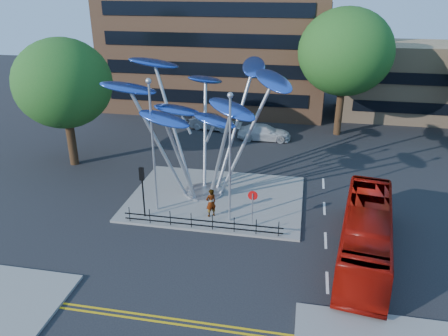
% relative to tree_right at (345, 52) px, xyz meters
% --- Properties ---
extents(ground, '(120.00, 120.00, 0.00)m').
position_rel_tree_right_xyz_m(ground, '(-8.00, -22.00, -8.04)').
color(ground, black).
rests_on(ground, ground).
extents(traffic_island, '(12.00, 9.00, 0.15)m').
position_rel_tree_right_xyz_m(traffic_island, '(-9.00, -16.00, -7.96)').
color(traffic_island, slate).
rests_on(traffic_island, ground).
extents(double_yellow_near, '(40.00, 0.12, 0.01)m').
position_rel_tree_right_xyz_m(double_yellow_near, '(-8.00, -28.00, -8.03)').
color(double_yellow_near, gold).
rests_on(double_yellow_near, ground).
extents(double_yellow_far, '(40.00, 0.12, 0.01)m').
position_rel_tree_right_xyz_m(double_yellow_far, '(-8.00, -28.30, -8.03)').
color(double_yellow_far, gold).
rests_on(double_yellow_far, ground).
extents(low_building_near, '(15.00, 8.00, 8.00)m').
position_rel_tree_right_xyz_m(low_building_near, '(8.00, 8.00, -4.04)').
color(low_building_near, tan).
rests_on(low_building_near, ground).
extents(tree_right, '(8.80, 8.80, 12.11)m').
position_rel_tree_right_xyz_m(tree_right, '(0.00, 0.00, 0.00)').
color(tree_right, black).
rests_on(tree_right, ground).
extents(tree_left, '(7.60, 7.60, 10.32)m').
position_rel_tree_right_xyz_m(tree_left, '(-22.00, -12.00, -1.24)').
color(tree_left, black).
rests_on(tree_left, ground).
extents(leaf_sculpture, '(12.72, 9.54, 9.51)m').
position_rel_tree_right_xyz_m(leaf_sculpture, '(-10.07, -15.32, -1.16)').
color(leaf_sculpture, '#9EA0A5').
rests_on(leaf_sculpture, traffic_island).
extents(street_lamp_left, '(0.36, 0.36, 8.80)m').
position_rel_tree_right_xyz_m(street_lamp_left, '(-12.50, -18.50, -2.68)').
color(street_lamp_left, '#9EA0A5').
rests_on(street_lamp_left, traffic_island).
extents(street_lamp_right, '(0.36, 0.36, 8.30)m').
position_rel_tree_right_xyz_m(street_lamp_right, '(-7.50, -19.00, -2.94)').
color(street_lamp_right, '#9EA0A5').
rests_on(street_lamp_right, traffic_island).
extents(traffic_light_island, '(0.28, 0.18, 3.42)m').
position_rel_tree_right_xyz_m(traffic_light_island, '(-13.00, -19.50, -5.42)').
color(traffic_light_island, black).
rests_on(traffic_light_island, traffic_island).
extents(no_entry_sign_island, '(0.60, 0.10, 2.45)m').
position_rel_tree_right_xyz_m(no_entry_sign_island, '(-6.00, -19.48, -6.22)').
color(no_entry_sign_island, '#9EA0A5').
rests_on(no_entry_sign_island, traffic_island).
extents(pedestrian_railing_front, '(10.00, 0.06, 1.00)m').
position_rel_tree_right_xyz_m(pedestrian_railing_front, '(-9.00, -20.30, -7.48)').
color(pedestrian_railing_front, black).
rests_on(pedestrian_railing_front, traffic_island).
extents(red_bus, '(3.94, 10.84, 2.95)m').
position_rel_tree_right_xyz_m(red_bus, '(0.50, -21.26, -6.56)').
color(red_bus, '#930E06').
rests_on(red_bus, ground).
extents(pedestrian, '(0.83, 0.80, 1.92)m').
position_rel_tree_right_xyz_m(pedestrian, '(-8.78, -18.68, -6.93)').
color(pedestrian, gray).
rests_on(pedestrian, traffic_island).
extents(parked_car_left, '(4.00, 1.67, 1.35)m').
position_rel_tree_right_xyz_m(parked_car_left, '(-17.03, 0.80, -7.36)').
color(parked_car_left, '#383A3F').
rests_on(parked_car_left, ground).
extents(parked_car_mid, '(4.84, 2.27, 1.54)m').
position_rel_tree_right_xyz_m(parked_car_mid, '(-12.53, -0.96, -7.27)').
color(parked_car_mid, '#929499').
rests_on(parked_car_mid, ground).
extents(parked_car_right, '(5.20, 2.37, 1.48)m').
position_rel_tree_right_xyz_m(parked_car_right, '(-7.01, -2.99, -7.30)').
color(parked_car_right, silver).
rests_on(parked_car_right, ground).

